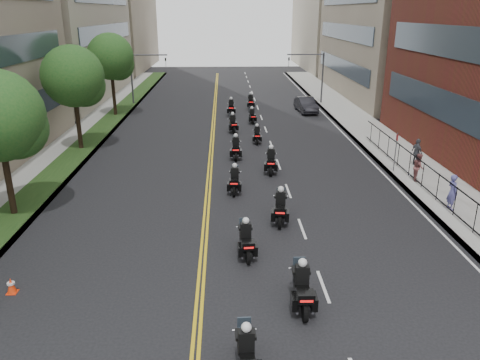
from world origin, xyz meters
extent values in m
cube|color=gray|center=(12.00, 25.00, 0.07)|extent=(4.00, 90.00, 0.15)
cube|color=gray|center=(-12.00, 25.00, 0.07)|extent=(4.00, 90.00, 0.15)
cube|color=#163513|center=(-11.20, 25.00, 0.17)|extent=(2.00, 90.00, 0.04)
cube|color=#333F4C|center=(13.95, 17.00, 3.50)|extent=(0.12, 25.80, 1.80)
cube|color=#333F4C|center=(13.95, 17.00, 7.50)|extent=(0.12, 25.80, 1.80)
cube|color=#333F4C|center=(13.95, 48.00, 3.50)|extent=(0.12, 24.08, 1.80)
cube|color=#333F4C|center=(13.95, 48.00, 7.50)|extent=(0.12, 24.08, 1.80)
cube|color=#333F4C|center=(-13.95, 48.00, 3.50)|extent=(0.12, 24.08, 1.80)
cube|color=#333F4C|center=(-13.95, 48.00, 7.50)|extent=(0.12, 24.08, 1.80)
cube|color=black|center=(11.00, 12.00, 1.60)|extent=(0.05, 28.00, 0.05)
cube|color=black|center=(11.00, 12.00, 0.30)|extent=(0.05, 28.00, 0.05)
cylinder|color=black|center=(-11.20, 12.00, 2.42)|extent=(0.32, 0.32, 4.83)
sphere|color=#1B531E|center=(-10.60, 12.40, 4.49)|extent=(3.08, 3.08, 3.08)
cylinder|color=black|center=(-11.20, 24.00, 2.55)|extent=(0.32, 0.32, 5.11)
sphere|color=#1B531E|center=(-11.20, 24.00, 5.47)|extent=(4.40, 4.40, 4.40)
sphere|color=#1B531E|center=(-10.60, 24.40, 4.75)|extent=(3.08, 3.08, 3.08)
cylinder|color=black|center=(-11.20, 36.00, 2.69)|extent=(0.32, 0.32, 5.39)
sphere|color=#1B531E|center=(-11.20, 36.00, 5.78)|extent=(4.40, 4.40, 4.40)
sphere|color=#1B531E|center=(-10.60, 36.40, 5.00)|extent=(3.08, 3.08, 3.08)
cylinder|color=#3F3F44|center=(10.50, 42.00, 2.80)|extent=(0.18, 0.18, 5.60)
cylinder|color=#3F3F44|center=(8.50, 42.00, 5.40)|extent=(4.00, 0.14, 0.14)
imported|color=black|center=(6.70, 42.00, 4.60)|extent=(0.16, 0.20, 1.00)
cylinder|color=#3F3F44|center=(-10.50, 42.00, 2.80)|extent=(0.18, 0.18, 5.60)
cylinder|color=#3F3F44|center=(-8.50, 42.00, 5.40)|extent=(4.00, 0.14, 0.14)
imported|color=black|center=(-6.70, 42.00, 4.60)|extent=(0.16, 0.20, 1.00)
cylinder|color=black|center=(0.03, 1.37, 0.35)|extent=(0.17, 0.70, 0.69)
cube|color=black|center=(0.06, 0.55, 0.63)|extent=(0.48, 1.39, 0.41)
cube|color=black|center=(0.06, 0.61, 1.14)|extent=(0.46, 0.30, 0.63)
sphere|color=silver|center=(0.06, 0.62, 1.57)|extent=(0.30, 0.30, 0.30)
cylinder|color=black|center=(2.14, 2.96, 0.37)|extent=(0.17, 0.74, 0.74)
cylinder|color=black|center=(2.18, 4.71, 0.37)|extent=(0.17, 0.74, 0.74)
cube|color=black|center=(2.16, 3.83, 0.68)|extent=(0.49, 1.48, 0.44)
cube|color=silver|center=(2.16, 3.89, 0.43)|extent=(0.43, 0.61, 0.33)
cube|color=black|center=(2.14, 2.96, 0.94)|extent=(0.58, 0.47, 0.35)
cube|color=red|center=(2.14, 2.73, 0.92)|extent=(0.44, 0.04, 0.08)
cube|color=black|center=(2.16, 3.89, 1.22)|extent=(0.49, 0.32, 0.68)
sphere|color=silver|center=(2.16, 3.90, 1.68)|extent=(0.32, 0.32, 0.32)
cylinder|color=black|center=(0.44, 6.79, 0.34)|extent=(0.19, 0.69, 0.69)
cylinder|color=black|center=(0.33, 8.40, 0.34)|extent=(0.19, 0.69, 0.69)
cube|color=black|center=(0.38, 7.60, 0.63)|extent=(0.52, 1.39, 0.40)
cube|color=silver|center=(0.38, 7.65, 0.39)|extent=(0.42, 0.58, 0.30)
cube|color=black|center=(0.44, 6.79, 0.87)|extent=(0.55, 0.46, 0.32)
cube|color=red|center=(0.45, 6.58, 0.85)|extent=(0.41, 0.06, 0.07)
cube|color=black|center=(0.38, 7.65, 1.13)|extent=(0.46, 0.31, 0.63)
sphere|color=silver|center=(0.38, 7.66, 1.56)|extent=(0.29, 0.29, 0.29)
cylinder|color=black|center=(2.13, 10.07, 0.37)|extent=(0.25, 0.75, 0.73)
cylinder|color=black|center=(2.36, 11.78, 0.37)|extent=(0.25, 0.75, 0.73)
cube|color=black|center=(2.24, 10.93, 0.67)|extent=(0.64, 1.50, 0.43)
cube|color=silver|center=(2.25, 10.98, 0.42)|extent=(0.49, 0.64, 0.32)
cube|color=black|center=(2.13, 10.07, 0.93)|extent=(0.62, 0.52, 0.35)
cube|color=red|center=(2.10, 9.85, 0.91)|extent=(0.43, 0.09, 0.08)
cube|color=black|center=(2.25, 10.98, 1.21)|extent=(0.51, 0.36, 0.67)
sphere|color=silver|center=(2.25, 10.99, 1.66)|extent=(0.31, 0.31, 0.31)
cylinder|color=black|center=(0.04, 14.25, 0.34)|extent=(0.19, 0.69, 0.69)
cylinder|color=black|center=(0.15, 15.86, 0.34)|extent=(0.19, 0.69, 0.69)
cube|color=black|center=(0.09, 15.05, 0.63)|extent=(0.51, 1.39, 0.40)
cube|color=silver|center=(0.10, 15.10, 0.39)|extent=(0.42, 0.58, 0.30)
cube|color=black|center=(0.04, 14.25, 0.87)|extent=(0.55, 0.46, 0.32)
cube|color=red|center=(0.02, 14.03, 0.85)|extent=(0.40, 0.06, 0.07)
cube|color=black|center=(0.10, 15.10, 1.13)|extent=(0.46, 0.31, 0.63)
sphere|color=silver|center=(0.10, 15.11, 1.55)|extent=(0.29, 0.29, 0.29)
cylinder|color=black|center=(2.43, 17.60, 0.37)|extent=(0.22, 0.75, 0.73)
cylinder|color=black|center=(2.59, 19.32, 0.37)|extent=(0.22, 0.75, 0.73)
cube|color=black|center=(2.51, 18.46, 0.67)|extent=(0.59, 1.49, 0.43)
cube|color=silver|center=(2.52, 18.52, 0.42)|extent=(0.46, 0.63, 0.32)
cube|color=black|center=(2.43, 17.60, 0.93)|extent=(0.60, 0.50, 0.35)
cube|color=red|center=(2.41, 17.38, 0.91)|extent=(0.43, 0.07, 0.08)
cube|color=black|center=(2.52, 18.52, 1.21)|extent=(0.50, 0.34, 0.67)
sphere|color=silver|center=(2.52, 18.53, 1.66)|extent=(0.31, 0.31, 0.31)
cylinder|color=black|center=(0.31, 20.77, 0.36)|extent=(0.17, 0.72, 0.72)
cylinder|color=black|center=(0.36, 22.46, 0.36)|extent=(0.17, 0.72, 0.72)
cube|color=black|center=(0.33, 21.61, 0.66)|extent=(0.48, 1.44, 0.42)
cube|color=silver|center=(0.34, 21.67, 0.41)|extent=(0.42, 0.59, 0.32)
cube|color=black|center=(0.31, 20.77, 0.91)|extent=(0.56, 0.46, 0.34)
cube|color=red|center=(0.31, 20.54, 0.89)|extent=(0.42, 0.04, 0.07)
cube|color=black|center=(0.34, 21.67, 1.18)|extent=(0.47, 0.31, 0.66)
sphere|color=silver|center=(0.34, 21.68, 1.63)|extent=(0.31, 0.31, 0.31)
cylinder|color=black|center=(2.09, 24.94, 0.31)|extent=(0.15, 0.62, 0.62)
cylinder|color=black|center=(2.15, 26.40, 0.31)|extent=(0.15, 0.62, 0.62)
cube|color=black|center=(2.12, 25.67, 0.56)|extent=(0.43, 1.24, 0.36)
cube|color=silver|center=(2.12, 25.72, 0.35)|extent=(0.36, 0.51, 0.27)
cube|color=black|center=(2.09, 24.94, 0.78)|extent=(0.49, 0.40, 0.29)
cube|color=red|center=(2.08, 24.75, 0.76)|extent=(0.36, 0.04, 0.06)
cube|color=black|center=(2.12, 25.72, 1.02)|extent=(0.41, 0.27, 0.56)
sphere|color=silver|center=(2.12, 25.73, 1.40)|extent=(0.26, 0.26, 0.26)
cylinder|color=black|center=(0.36, 28.48, 0.35)|extent=(0.21, 0.70, 0.69)
cylinder|color=black|center=(0.19, 30.09, 0.35)|extent=(0.21, 0.70, 0.69)
cube|color=black|center=(0.28, 29.28, 0.63)|extent=(0.57, 1.41, 0.41)
cube|color=silver|center=(0.27, 29.34, 0.40)|extent=(0.44, 0.60, 0.31)
cube|color=black|center=(0.36, 28.48, 0.88)|extent=(0.57, 0.48, 0.33)
cube|color=red|center=(0.39, 28.26, 0.85)|extent=(0.41, 0.07, 0.07)
cube|color=black|center=(0.27, 29.34, 1.14)|extent=(0.48, 0.33, 0.63)
sphere|color=silver|center=(0.27, 29.35, 1.57)|extent=(0.30, 0.30, 0.30)
cylinder|color=black|center=(2.19, 31.94, 0.31)|extent=(0.18, 0.63, 0.62)
cylinder|color=black|center=(2.07, 33.40, 0.31)|extent=(0.18, 0.63, 0.62)
cube|color=black|center=(2.13, 32.67, 0.57)|extent=(0.48, 1.26, 0.37)
cube|color=silver|center=(2.13, 32.72, 0.36)|extent=(0.39, 0.53, 0.27)
cube|color=black|center=(2.19, 31.94, 0.78)|extent=(0.50, 0.42, 0.29)
cube|color=red|center=(2.21, 31.75, 0.77)|extent=(0.37, 0.06, 0.06)
cube|color=black|center=(2.13, 32.72, 1.02)|extent=(0.42, 0.29, 0.57)
sphere|color=silver|center=(2.13, 32.73, 1.41)|extent=(0.26, 0.26, 0.26)
cylinder|color=black|center=(0.26, 35.51, 0.36)|extent=(0.15, 0.72, 0.72)
cylinder|color=black|center=(0.28, 37.21, 0.36)|extent=(0.15, 0.72, 0.72)
cube|color=black|center=(0.27, 36.36, 0.66)|extent=(0.46, 1.44, 0.43)
cube|color=silver|center=(0.27, 36.41, 0.41)|extent=(0.41, 0.59, 0.32)
cube|color=black|center=(0.26, 35.51, 0.92)|extent=(0.56, 0.45, 0.34)
cube|color=red|center=(0.26, 35.28, 0.89)|extent=(0.43, 0.04, 0.07)
cube|color=black|center=(0.27, 36.41, 1.19)|extent=(0.47, 0.30, 0.66)
sphere|color=silver|center=(0.27, 36.42, 1.64)|extent=(0.31, 0.31, 0.31)
cylinder|color=black|center=(2.41, 38.75, 0.35)|extent=(0.14, 0.70, 0.70)
cylinder|color=black|center=(2.41, 40.39, 0.35)|extent=(0.14, 0.70, 0.70)
cube|color=black|center=(2.41, 39.57, 0.64)|extent=(0.43, 1.39, 0.41)
cube|color=silver|center=(2.41, 39.62, 0.40)|extent=(0.39, 0.57, 0.31)
cube|color=black|center=(2.41, 38.75, 0.88)|extent=(0.53, 0.43, 0.33)
cube|color=red|center=(2.40, 38.53, 0.86)|extent=(0.41, 0.03, 0.07)
cube|color=black|center=(2.41, 39.62, 1.15)|extent=(0.45, 0.29, 0.64)
sphere|color=silver|center=(2.41, 39.63, 1.58)|extent=(0.30, 0.30, 0.30)
imported|color=black|center=(8.00, 37.45, 0.76)|extent=(1.97, 4.70, 1.51)
imported|color=#545196|center=(11.20, 11.77, 1.09)|extent=(0.52, 0.73, 1.88)
imported|color=brown|center=(11.20, 16.15, 0.99)|extent=(0.81, 0.94, 1.67)
imported|color=#43444B|center=(12.24, 19.04, 1.05)|extent=(0.66, 1.13, 1.81)
cube|color=#FF380D|center=(-8.41, 5.00, 0.01)|extent=(0.37, 0.37, 0.03)
cone|color=#FF380D|center=(-8.41, 5.00, 0.31)|extent=(0.35, 0.35, 0.62)
cylinder|color=silver|center=(-8.41, 5.00, 0.40)|extent=(0.27, 0.27, 0.07)
camera|label=1|loc=(-0.50, -10.16, 9.82)|focal=35.00mm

